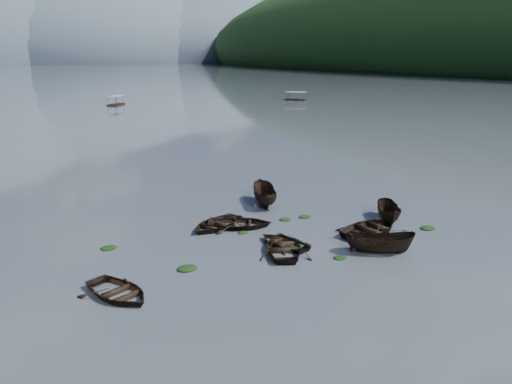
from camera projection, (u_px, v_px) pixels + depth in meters
name	position (u px, v px, depth m)	size (l,w,h in m)	color
ground_plane	(356.00, 275.00, 28.40)	(2400.00, 2400.00, 0.00)	#474F59
haze_mtn_c	(81.00, 62.00, 855.50)	(520.00, 520.00, 260.00)	#475666
haze_mtn_d	(181.00, 61.00, 938.20)	(520.00, 520.00, 220.00)	#475666
rowboat_0	(118.00, 296.00, 25.89)	(3.11, 4.35, 0.90)	black
rowboat_1	(284.00, 251.00, 31.83)	(3.36, 4.70, 0.97)	black
rowboat_2	(379.00, 253.00, 31.59)	(1.62, 4.30, 1.66)	black
rowboat_3	(284.00, 245.00, 32.84)	(2.77, 3.88, 0.80)	black
rowboat_4	(371.00, 232.00, 35.18)	(3.66, 5.12, 1.06)	black
rowboat_5	(389.00, 221.00, 37.65)	(1.59, 4.22, 1.63)	black
rowboat_6	(239.00, 227.00, 36.26)	(3.34, 4.67, 0.97)	black
rowboat_7	(216.00, 227.00, 36.20)	(3.27, 4.58, 0.95)	black
rowboat_8	(264.00, 204.00, 41.79)	(1.81, 4.80, 1.85)	black
weed_clump_0	(187.00, 269.00, 29.13)	(1.19, 0.98, 0.26)	black
weed_clump_1	(340.00, 258.00, 30.73)	(0.90, 0.72, 0.20)	black
weed_clump_2	(299.00, 248.00, 32.30)	(1.22, 0.98, 0.26)	black
weed_clump_3	(285.00, 220.00, 37.83)	(0.93, 0.78, 0.21)	black
weed_clump_4	(428.00, 229.00, 35.93)	(1.17, 0.93, 0.24)	black
weed_clump_5	(109.00, 249.00, 32.26)	(1.06, 0.86, 0.22)	black
weed_clump_6	(243.00, 233.00, 35.07)	(0.82, 0.69, 0.17)	black
weed_clump_7	(305.00, 217.00, 38.44)	(0.99, 0.79, 0.22)	black
pontoon_centre	(116.00, 105.00, 123.71)	(2.45, 5.88, 2.25)	black
pontoon_right	(296.00, 100.00, 137.41)	(2.40, 5.75, 2.20)	black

